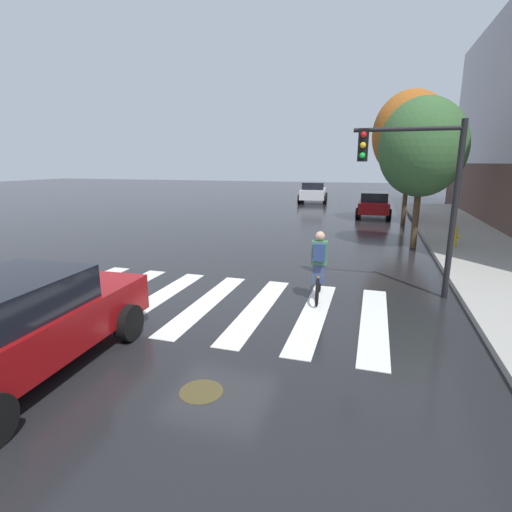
% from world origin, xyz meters
% --- Properties ---
extents(ground_plane, '(120.00, 120.00, 0.00)m').
position_xyz_m(ground_plane, '(0.00, 0.00, 0.00)').
color(ground_plane, black).
extents(crosswalk_stripes, '(8.19, 4.16, 0.01)m').
position_xyz_m(crosswalk_stripes, '(-0.29, 0.00, 0.01)').
color(crosswalk_stripes, silver).
rests_on(crosswalk_stripes, ground).
extents(manhole_cover, '(0.64, 0.64, 0.01)m').
position_xyz_m(manhole_cover, '(1.14, -3.40, 0.00)').
color(manhole_cover, '#473D1E').
rests_on(manhole_cover, ground).
extents(sedan_near, '(2.34, 4.69, 1.59)m').
position_xyz_m(sedan_near, '(-1.75, -3.77, 0.82)').
color(sedan_near, maroon).
rests_on(sedan_near, ground).
extents(sedan_mid, '(2.03, 4.29, 1.48)m').
position_xyz_m(sedan_mid, '(3.36, 17.14, 0.76)').
color(sedan_mid, maroon).
rests_on(sedan_mid, ground).
extents(sedan_far, '(2.61, 4.98, 1.67)m').
position_xyz_m(sedan_far, '(-1.59, 24.86, 0.86)').
color(sedan_far, silver).
rests_on(sedan_far, ground).
extents(cyclist, '(0.38, 1.71, 1.69)m').
position_xyz_m(cyclist, '(2.21, 1.00, 0.84)').
color(cyclist, black).
rests_on(cyclist, ground).
extents(traffic_light_near, '(2.47, 0.28, 4.20)m').
position_xyz_m(traffic_light_near, '(4.35, 2.06, 2.86)').
color(traffic_light_near, black).
rests_on(traffic_light_near, ground).
extents(fire_hydrant, '(0.33, 0.22, 0.78)m').
position_xyz_m(fire_hydrant, '(6.37, 8.13, 0.53)').
color(fire_hydrant, gold).
rests_on(fire_hydrant, sidewalk).
extents(street_tree_near, '(3.15, 3.15, 5.60)m').
position_xyz_m(street_tree_near, '(4.93, 8.02, 3.78)').
color(street_tree_near, '#4C3823').
rests_on(street_tree_near, ground).
extents(street_tree_mid, '(3.87, 3.87, 6.89)m').
position_xyz_m(street_tree_mid, '(4.93, 14.49, 4.65)').
color(street_tree_mid, '#4C3823').
rests_on(street_tree_mid, ground).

